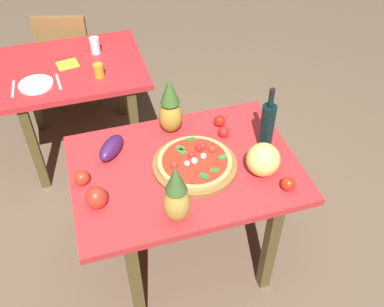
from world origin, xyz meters
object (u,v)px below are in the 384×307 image
Objects in this scene: dinner_plate at (36,85)px; napkin_folded at (68,64)px; fork_utensil at (13,89)px; display_table at (185,179)px; dining_chair at (69,53)px; tomato_at_corner at (82,178)px; drinking_glass_water at (95,46)px; bell_pepper at (96,198)px; drinking_glass_juice at (99,71)px; eggplant at (111,148)px; background_table at (74,79)px; knife_utensil at (59,82)px; pizza at (195,161)px; melon at (263,160)px; tomato_beside_pepper at (288,184)px; pineapple_left at (170,108)px; tomato_by_bottle at (220,121)px; tomato_near_board at (224,132)px; wine_bottle at (267,125)px; pineapple_right at (176,196)px; pizza_board at (195,165)px.

napkin_folded is at bearing 42.33° from dinner_plate.
display_table is at bearing -46.15° from fork_utensil.
display_table is 1.37× the size of dining_chair.
tomato_at_corner is 1.26m from drinking_glass_water.
display_table is 0.51m from bell_pepper.
eggplant is at bearing -93.02° from drinking_glass_juice.
dinner_plate reaches higher than napkin_folded.
background_table is at bearing 131.37° from drinking_glass_juice.
knife_utensil is (-0.05, 0.95, -0.03)m from tomato_at_corner.
melon reaches higher than pizza.
background_table is at bearing 122.11° from tomato_beside_pepper.
eggplant is at bearing -163.91° from pineapple_left.
display_table is 0.40m from tomato_by_bottle.
pizza reaches higher than tomato_near_board.
drinking_glass_juice reaches higher than tomato_by_bottle.
fork_utensil is at bearing 109.28° from tomato_at_corner.
wine_bottle is 1.62m from fork_utensil.
drinking_glass_juice is at bearing -1.73° from dinner_plate.
pineapple_left is 0.99m from dinner_plate.
pineapple_right reaches higher than tomato_at_corner.
pineapple_right reaches higher than napkin_folded.
wine_bottle is 0.95m from bell_pepper.
pineapple_right is at bearing -178.50° from tomato_beside_pepper.
tomato_by_bottle is 0.36× the size of knife_utensil.
melon is at bearing -59.10° from drinking_glass_juice.
pizza_board is 3.86× the size of bell_pepper.
tomato_by_bottle is (-0.16, 0.56, -0.00)m from tomato_beside_pepper.
dinner_plate is 0.14m from fork_utensil.
tomato_near_board reaches higher than pizza_board.
drinking_glass_juice reaches higher than pizza.
wine_bottle is at bearing 7.74° from pizza.
napkin_folded is (-0.93, 1.47, -0.03)m from tomato_beside_pepper.
eggplant is at bearing 69.82° from bell_pepper.
pineapple_left is at bearing 27.27° from tomato_at_corner.
tomato_at_corner is at bearing 174.82° from pizza_board.
bell_pepper is 0.51× the size of dinner_plate.
pineapple_right reaches higher than eggplant.
drinking_glass_juice is (0.18, -0.81, 0.30)m from dining_chair.
drinking_glass_water is at bearing 114.75° from tomato_beside_pepper.
drinking_glass_water is 0.65× the size of fork_utensil.
eggplant is at bearing 151.11° from pizza.
drinking_glass_juice is at bearing 117.53° from dining_chair.
tomato_near_board is at bearing -54.15° from drinking_glass_juice.
drinking_glass_juice reaches higher than fork_utensil.
melon is 0.96× the size of fork_utensil.
pizza_board is 0.29m from tomato_near_board.
tomato_beside_pepper is 1.46m from drinking_glass_juice.
tomato_near_board is at bearing -53.01° from background_table.
wine_bottle reaches higher than tomato_near_board.
dining_chair is 4.72× the size of fork_utensil.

